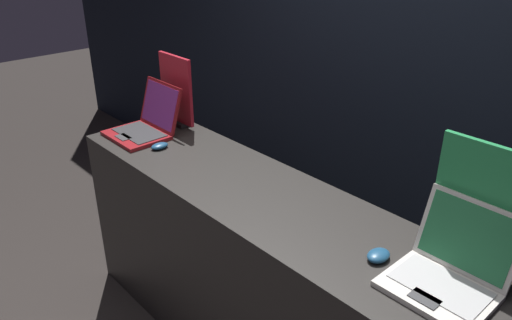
% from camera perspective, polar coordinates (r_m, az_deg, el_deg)
% --- Properties ---
extents(wall_back, '(8.00, 0.05, 2.80)m').
position_cam_1_polar(wall_back, '(2.89, 17.14, 11.90)').
color(wall_back, black).
rests_on(wall_back, ground_plane).
extents(display_counter, '(2.21, 0.56, 0.95)m').
position_cam_1_polar(display_counter, '(2.48, 0.13, -13.18)').
color(display_counter, '#282623').
rests_on(display_counter, ground_plane).
extents(laptop_front, '(0.33, 0.35, 0.27)m').
position_cam_1_polar(laptop_front, '(2.85, -12.48, 4.11)').
color(laptop_front, maroon).
rests_on(laptop_front, display_counter).
extents(mouse_front, '(0.06, 0.10, 0.03)m').
position_cam_1_polar(mouse_front, '(2.66, -10.96, 1.59)').
color(mouse_front, navy).
rests_on(mouse_front, display_counter).
extents(promo_stand_front, '(0.28, 0.07, 0.41)m').
position_cam_1_polar(promo_stand_front, '(2.91, -9.08, 7.62)').
color(promo_stand_front, black).
rests_on(promo_stand_front, display_counter).
extents(laptop_back, '(0.33, 0.33, 0.26)m').
position_cam_1_polar(laptop_back, '(1.77, 21.23, -11.54)').
color(laptop_back, silver).
rests_on(laptop_back, display_counter).
extents(mouse_back, '(0.07, 0.10, 0.03)m').
position_cam_1_polar(mouse_back, '(1.84, 13.82, -10.54)').
color(mouse_back, navy).
rests_on(mouse_back, display_counter).
extents(promo_stand_back, '(0.33, 0.07, 0.46)m').
position_cam_1_polar(promo_stand_back, '(1.81, 24.31, -5.32)').
color(promo_stand_back, black).
rests_on(promo_stand_back, display_counter).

